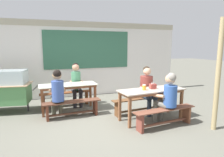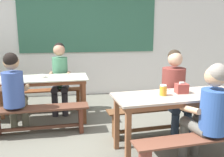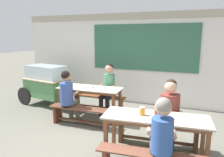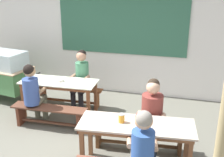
{
  "view_description": "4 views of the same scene",
  "coord_description": "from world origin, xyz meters",
  "px_view_note": "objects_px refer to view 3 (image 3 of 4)",
  "views": [
    {
      "loc": [
        -1.37,
        -4.43,
        1.82
      ],
      "look_at": [
        0.44,
        0.71,
        0.93
      ],
      "focal_mm": 31.57,
      "sensor_mm": 36.0,
      "label": 1
    },
    {
      "loc": [
        -0.2,
        -3.15,
        1.62
      ],
      "look_at": [
        0.35,
        0.26,
        0.89
      ],
      "focal_mm": 39.83,
      "sensor_mm": 36.0,
      "label": 2
    },
    {
      "loc": [
        1.67,
        -3.54,
        2.03
      ],
      "look_at": [
        -0.0,
        0.69,
        1.12
      ],
      "focal_mm": 34.56,
      "sensor_mm": 36.0,
      "label": 3
    },
    {
      "loc": [
        1.74,
        -3.83,
        2.73
      ],
      "look_at": [
        0.5,
        0.67,
        1.08
      ],
      "focal_mm": 44.9,
      "sensor_mm": 36.0,
      "label": 4
    }
  ],
  "objects_px": {
    "food_cart": "(46,82)",
    "person_left_back_turned": "(68,93)",
    "dining_table_near": "(155,121)",
    "person_center_facing": "(108,86)",
    "bench_far_front": "(80,113)",
    "tissue_box": "(160,112)",
    "person_right_near_table": "(169,111)",
    "bench_near_back": "(157,131)",
    "dining_table_far": "(90,91)",
    "condiment_jar": "(142,111)",
    "bench_far_back": "(98,101)",
    "person_near_front": "(162,133)",
    "soup_bowl": "(91,87)"
  },
  "relations": [
    {
      "from": "bench_far_back",
      "to": "condiment_jar",
      "type": "relative_size",
      "value": 11.43
    },
    {
      "from": "bench_near_back",
      "to": "condiment_jar",
      "type": "xyz_separation_m",
      "value": [
        -0.17,
        -0.54,
        0.56
      ]
    },
    {
      "from": "soup_bowl",
      "to": "dining_table_far",
      "type": "bearing_deg",
      "value": 164.31
    },
    {
      "from": "bench_far_front",
      "to": "food_cart",
      "type": "relative_size",
      "value": 0.84
    },
    {
      "from": "bench_far_back",
      "to": "person_right_near_table",
      "type": "height_order",
      "value": "person_right_near_table"
    },
    {
      "from": "dining_table_near",
      "to": "condiment_jar",
      "type": "xyz_separation_m",
      "value": [
        -0.22,
        -0.02,
        0.15
      ]
    },
    {
      "from": "person_center_facing",
      "to": "tissue_box",
      "type": "xyz_separation_m",
      "value": [
        1.62,
        -1.76,
        0.09
      ]
    },
    {
      "from": "person_right_near_table",
      "to": "person_center_facing",
      "type": "bearing_deg",
      "value": 142.21
    },
    {
      "from": "person_left_back_turned",
      "to": "soup_bowl",
      "type": "height_order",
      "value": "person_left_back_turned"
    },
    {
      "from": "person_right_near_table",
      "to": "person_left_back_turned",
      "type": "distance_m",
      "value": 2.37
    },
    {
      "from": "dining_table_far",
      "to": "person_center_facing",
      "type": "distance_m",
      "value": 0.56
    },
    {
      "from": "bench_far_front",
      "to": "condiment_jar",
      "type": "bearing_deg",
      "value": -27.12
    },
    {
      "from": "condiment_jar",
      "to": "person_near_front",
      "type": "bearing_deg",
      "value": -47.77
    },
    {
      "from": "dining_table_far",
      "to": "person_center_facing",
      "type": "height_order",
      "value": "person_center_facing"
    },
    {
      "from": "food_cart",
      "to": "soup_bowl",
      "type": "height_order",
      "value": "food_cart"
    },
    {
      "from": "bench_near_back",
      "to": "bench_far_back",
      "type": "bearing_deg",
      "value": 143.83
    },
    {
      "from": "bench_far_back",
      "to": "tissue_box",
      "type": "height_order",
      "value": "tissue_box"
    },
    {
      "from": "person_near_front",
      "to": "person_left_back_turned",
      "type": "bearing_deg",
      "value": 150.98
    },
    {
      "from": "dining_table_near",
      "to": "person_center_facing",
      "type": "relative_size",
      "value": 1.3
    },
    {
      "from": "person_near_front",
      "to": "tissue_box",
      "type": "distance_m",
      "value": 0.52
    },
    {
      "from": "bench_far_back",
      "to": "food_cart",
      "type": "relative_size",
      "value": 0.87
    },
    {
      "from": "person_near_front",
      "to": "soup_bowl",
      "type": "bearing_deg",
      "value": 138.5
    },
    {
      "from": "food_cart",
      "to": "person_near_front",
      "type": "xyz_separation_m",
      "value": [
        3.71,
        -2.24,
        0.03
      ]
    },
    {
      "from": "tissue_box",
      "to": "condiment_jar",
      "type": "xyz_separation_m",
      "value": [
        -0.28,
        -0.07,
        0.0
      ]
    },
    {
      "from": "tissue_box",
      "to": "condiment_jar",
      "type": "relative_size",
      "value": 1.13
    },
    {
      "from": "person_center_facing",
      "to": "soup_bowl",
      "type": "relative_size",
      "value": 8.69
    },
    {
      "from": "food_cart",
      "to": "person_left_back_turned",
      "type": "bearing_deg",
      "value": -34.4
    },
    {
      "from": "person_center_facing",
      "to": "person_near_front",
      "type": "distance_m",
      "value": 2.84
    },
    {
      "from": "bench_far_back",
      "to": "bench_far_front",
      "type": "xyz_separation_m",
      "value": [
        0.04,
        -1.05,
        0.02
      ]
    },
    {
      "from": "person_right_near_table",
      "to": "food_cart",
      "type": "bearing_deg",
      "value": 160.41
    },
    {
      "from": "person_center_facing",
      "to": "bench_near_back",
      "type": "bearing_deg",
      "value": -40.48
    },
    {
      "from": "food_cart",
      "to": "person_center_facing",
      "type": "distance_m",
      "value": 1.99
    },
    {
      "from": "person_right_near_table",
      "to": "tissue_box",
      "type": "height_order",
      "value": "person_right_near_table"
    },
    {
      "from": "dining_table_far",
      "to": "bench_far_front",
      "type": "height_order",
      "value": "dining_table_far"
    },
    {
      "from": "tissue_box",
      "to": "person_left_back_turned",
      "type": "bearing_deg",
      "value": 160.05
    },
    {
      "from": "bench_far_front",
      "to": "dining_table_far",
      "type": "bearing_deg",
      "value": 92.37
    },
    {
      "from": "bench_far_front",
      "to": "person_left_back_turned",
      "type": "bearing_deg",
      "value": 171.42
    },
    {
      "from": "bench_far_back",
      "to": "person_right_near_table",
      "type": "distance_m",
      "value": 2.51
    },
    {
      "from": "person_center_facing",
      "to": "person_right_near_table",
      "type": "bearing_deg",
      "value": -37.79
    },
    {
      "from": "dining_table_near",
      "to": "person_center_facing",
      "type": "height_order",
      "value": "person_center_facing"
    },
    {
      "from": "bench_near_back",
      "to": "person_right_near_table",
      "type": "bearing_deg",
      "value": -11.2
    },
    {
      "from": "dining_table_far",
      "to": "tissue_box",
      "type": "distance_m",
      "value": 2.32
    },
    {
      "from": "bench_far_front",
      "to": "food_cart",
      "type": "height_order",
      "value": "food_cart"
    },
    {
      "from": "person_center_facing",
      "to": "food_cart",
      "type": "bearing_deg",
      "value": -179.62
    },
    {
      "from": "bench_far_back",
      "to": "condiment_jar",
      "type": "bearing_deg",
      "value": -48.42
    },
    {
      "from": "food_cart",
      "to": "person_center_facing",
      "type": "xyz_separation_m",
      "value": [
        1.99,
        0.01,
        0.06
      ]
    },
    {
      "from": "person_center_facing",
      "to": "bench_far_front",
      "type": "bearing_deg",
      "value": -105.77
    },
    {
      "from": "person_center_facing",
      "to": "person_near_front",
      "type": "xyz_separation_m",
      "value": [
        1.73,
        -2.25,
        -0.03
      ]
    },
    {
      "from": "bench_far_back",
      "to": "dining_table_far",
      "type": "bearing_deg",
      "value": -87.63
    },
    {
      "from": "bench_far_back",
      "to": "bench_near_back",
      "type": "height_order",
      "value": "same"
    }
  ]
}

